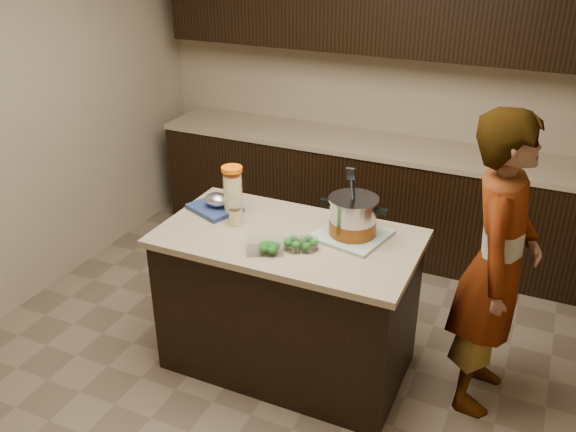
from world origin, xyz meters
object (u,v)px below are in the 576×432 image
at_px(stock_pot, 353,219).
at_px(lemonade_pitcher, 233,193).
at_px(person, 497,266).
at_px(island, 288,302).

distance_m(stock_pot, lemonade_pitcher, 0.74).
bearing_deg(stock_pot, person, 4.78).
relative_size(island, person, 0.85).
height_order(island, stock_pot, stock_pot).
bearing_deg(lemonade_pitcher, stock_pot, 1.86).
height_order(island, person, person).
bearing_deg(stock_pot, island, -159.18).
height_order(island, lemonade_pitcher, lemonade_pitcher).
bearing_deg(stock_pot, lemonade_pitcher, -179.37).
distance_m(island, person, 1.20).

